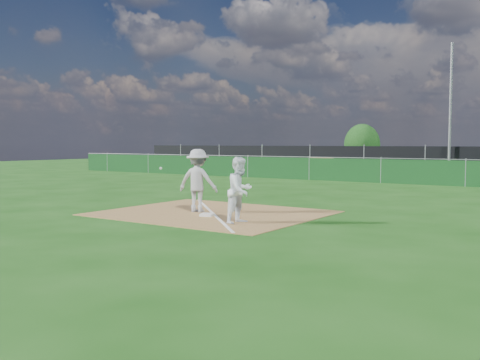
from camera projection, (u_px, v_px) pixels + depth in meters
name	position (u px, v px, depth m)	size (l,w,h in m)	color
ground	(340.00, 190.00, 22.72)	(90.00, 90.00, 0.00)	#15480F
infield_dirt	(212.00, 213.00, 15.30)	(6.00, 5.00, 0.02)	olive
foul_line	(212.00, 213.00, 15.30)	(0.08, 7.00, 0.01)	white
green_fence	(381.00, 171.00, 26.80)	(44.00, 0.05, 1.20)	#0F3915
dirt_mound	(321.00, 166.00, 32.50)	(3.38, 2.60, 1.17)	olive
black_fence	(425.00, 161.00, 33.38)	(46.00, 0.04, 1.80)	black
parking_lot	(444.00, 171.00, 37.56)	(46.00, 9.00, 0.01)	black
light_pole	(450.00, 110.00, 32.07)	(0.16, 0.16, 8.00)	slate
first_base	(207.00, 215.00, 14.61)	(0.34, 0.34, 0.07)	white
play_at_first	(198.00, 181.00, 15.43)	(1.87, 0.94, 1.82)	#BBBBBE
runner	(240.00, 190.00, 13.37)	(0.81, 0.63, 1.67)	white
car_left	(339.00, 158.00, 41.61)	(1.87, 4.66, 1.59)	#A7AAAF
car_mid	(449.00, 161.00, 36.99)	(1.59, 4.55, 1.50)	black
tree_left	(362.00, 144.00, 46.34)	(3.08, 3.08, 3.65)	#382316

